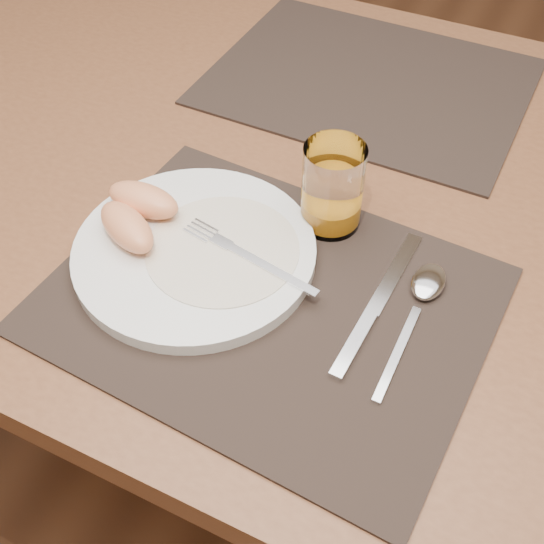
{
  "coord_description": "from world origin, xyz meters",
  "views": [
    {
      "loc": [
        0.23,
        -0.63,
        1.31
      ],
      "look_at": [
        0.02,
        -0.2,
        0.77
      ],
      "focal_mm": 45.0,
      "sensor_mm": 36.0,
      "label": 1
    }
  ],
  "objects_px": {
    "plate": "(195,252)",
    "fork": "(239,252)",
    "juice_glass": "(332,191)",
    "placemat_near": "(268,300)",
    "knife": "(372,313)",
    "placemat_far": "(368,81)",
    "spoon": "(424,292)",
    "table": "(322,221)"
  },
  "relations": [
    {
      "from": "table",
      "to": "juice_glass",
      "type": "bearing_deg",
      "value": -64.03
    },
    {
      "from": "table",
      "to": "knife",
      "type": "distance_m",
      "value": 0.25
    },
    {
      "from": "placemat_near",
      "to": "juice_glass",
      "type": "height_order",
      "value": "juice_glass"
    },
    {
      "from": "placemat_near",
      "to": "spoon",
      "type": "distance_m",
      "value": 0.17
    },
    {
      "from": "placemat_near",
      "to": "juice_glass",
      "type": "distance_m",
      "value": 0.15
    },
    {
      "from": "spoon",
      "to": "juice_glass",
      "type": "height_order",
      "value": "juice_glass"
    },
    {
      "from": "placemat_far",
      "to": "spoon",
      "type": "height_order",
      "value": "spoon"
    },
    {
      "from": "fork",
      "to": "knife",
      "type": "height_order",
      "value": "fork"
    },
    {
      "from": "plate",
      "to": "juice_glass",
      "type": "relative_size",
      "value": 2.56
    },
    {
      "from": "spoon",
      "to": "placemat_far",
      "type": "bearing_deg",
      "value": 118.56
    },
    {
      "from": "placemat_far",
      "to": "knife",
      "type": "bearing_deg",
      "value": -69.14
    },
    {
      "from": "placemat_near",
      "to": "knife",
      "type": "bearing_deg",
      "value": 14.38
    },
    {
      "from": "juice_glass",
      "to": "placemat_far",
      "type": "bearing_deg",
      "value": 101.97
    },
    {
      "from": "placemat_far",
      "to": "knife",
      "type": "height_order",
      "value": "knife"
    },
    {
      "from": "knife",
      "to": "juice_glass",
      "type": "xyz_separation_m",
      "value": [
        -0.09,
        0.11,
        0.04
      ]
    },
    {
      "from": "placemat_far",
      "to": "knife",
      "type": "distance_m",
      "value": 0.44
    },
    {
      "from": "knife",
      "to": "placemat_near",
      "type": "bearing_deg",
      "value": -165.62
    },
    {
      "from": "fork",
      "to": "spoon",
      "type": "height_order",
      "value": "fork"
    },
    {
      "from": "table",
      "to": "fork",
      "type": "bearing_deg",
      "value": -97.42
    },
    {
      "from": "placemat_near",
      "to": "knife",
      "type": "height_order",
      "value": "knife"
    },
    {
      "from": "knife",
      "to": "plate",
      "type": "bearing_deg",
      "value": -177.83
    },
    {
      "from": "placemat_near",
      "to": "placemat_far",
      "type": "bearing_deg",
      "value": 96.57
    },
    {
      "from": "fork",
      "to": "juice_glass",
      "type": "height_order",
      "value": "juice_glass"
    },
    {
      "from": "placemat_near",
      "to": "plate",
      "type": "height_order",
      "value": "plate"
    },
    {
      "from": "knife",
      "to": "juice_glass",
      "type": "height_order",
      "value": "juice_glass"
    },
    {
      "from": "fork",
      "to": "plate",
      "type": "bearing_deg",
      "value": -165.15
    },
    {
      "from": "fork",
      "to": "placemat_far",
      "type": "bearing_deg",
      "value": 89.96
    },
    {
      "from": "spoon",
      "to": "knife",
      "type": "bearing_deg",
      "value": -129.33
    },
    {
      "from": "placemat_near",
      "to": "fork",
      "type": "height_order",
      "value": "fork"
    },
    {
      "from": "table",
      "to": "placemat_near",
      "type": "xyz_separation_m",
      "value": [
        0.03,
        -0.22,
        0.09
      ]
    },
    {
      "from": "table",
      "to": "placemat_near",
      "type": "distance_m",
      "value": 0.24
    },
    {
      "from": "spoon",
      "to": "table",
      "type": "bearing_deg",
      "value": 140.47
    },
    {
      "from": "plate",
      "to": "fork",
      "type": "relative_size",
      "value": 1.55
    },
    {
      "from": "placemat_far",
      "to": "juice_glass",
      "type": "height_order",
      "value": "juice_glass"
    },
    {
      "from": "placemat_far",
      "to": "juice_glass",
      "type": "bearing_deg",
      "value": -78.03
    },
    {
      "from": "placemat_near",
      "to": "juice_glass",
      "type": "bearing_deg",
      "value": 84.5
    },
    {
      "from": "spoon",
      "to": "fork",
      "type": "bearing_deg",
      "value": -167.41
    },
    {
      "from": "plate",
      "to": "spoon",
      "type": "relative_size",
      "value": 1.41
    },
    {
      "from": "placemat_far",
      "to": "knife",
      "type": "relative_size",
      "value": 2.04
    },
    {
      "from": "fork",
      "to": "knife",
      "type": "xyz_separation_m",
      "value": [
        0.16,
        -0.01,
        -0.02
      ]
    },
    {
      "from": "table",
      "to": "knife",
      "type": "relative_size",
      "value": 6.35
    },
    {
      "from": "placemat_far",
      "to": "knife",
      "type": "xyz_separation_m",
      "value": [
        0.16,
        -0.41,
        0.0
      ]
    }
  ]
}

